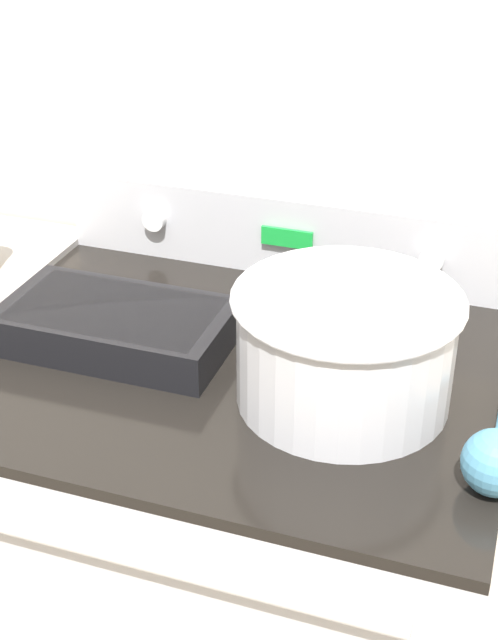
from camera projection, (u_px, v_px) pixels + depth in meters
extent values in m
cube|color=beige|center=(307.00, 64.00, 1.45)|extent=(8.00, 0.05, 2.50)
cube|color=#BCBCC1|center=(235.00, 582.00, 1.55)|extent=(0.81, 0.66, 0.89)
cube|color=black|center=(233.00, 363.00, 1.32)|extent=(0.81, 0.66, 0.02)
cylinder|color=silver|center=(135.00, 558.00, 1.07)|extent=(0.67, 0.02, 0.02)
cube|color=#BCBCC1|center=(292.00, 234.00, 1.53)|extent=(0.81, 0.05, 0.14)
cylinder|color=white|center=(154.00, 219.00, 1.57)|extent=(0.04, 0.02, 0.04)
cylinder|color=white|center=(432.00, 259.00, 1.43)|extent=(0.04, 0.02, 0.04)
cube|color=green|center=(287.00, 238.00, 1.50)|extent=(0.09, 0.01, 0.03)
cylinder|color=silver|center=(345.00, 348.00, 1.19)|extent=(0.29, 0.29, 0.16)
torus|color=silver|center=(348.00, 299.00, 1.15)|extent=(0.31, 0.31, 0.01)
cylinder|color=beige|center=(348.00, 308.00, 1.16)|extent=(0.27, 0.27, 0.02)
cube|color=black|center=(117.00, 326.00, 1.34)|extent=(0.34, 0.19, 0.06)
cube|color=#D1BC7A|center=(116.00, 318.00, 1.33)|extent=(0.30, 0.17, 0.03)
sphere|color=teal|center=(496.00, 463.00, 1.04)|extent=(0.08, 0.08, 0.08)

